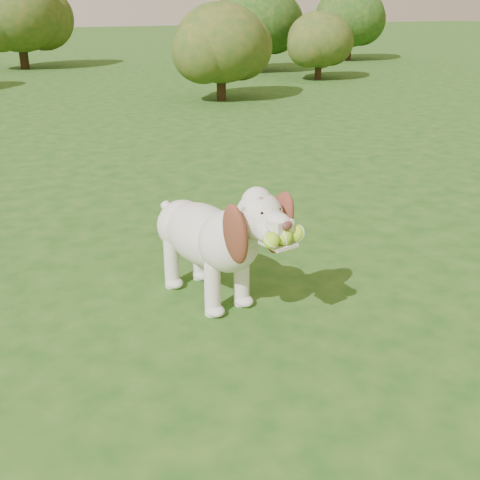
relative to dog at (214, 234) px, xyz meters
name	(u,v)px	position (x,y,z in m)	size (l,w,h in m)	color
ground	(254,295)	(0.24, -0.02, -0.41)	(80.00, 80.00, 0.00)	#194814
dog	(214,234)	(0.00, 0.00, 0.00)	(0.54, 1.17, 0.77)	silver
shrub_c	(221,43)	(3.01, 6.86, 0.53)	(1.55, 1.55, 1.60)	#382314
shrub_f	(257,19)	(5.56, 10.62, 0.80)	(1.98, 1.98, 2.05)	#382314
shrub_d	(320,39)	(6.08, 8.67, 0.43)	(1.37, 1.37, 1.42)	#382314
shrub_i	(18,14)	(0.57, 13.76, 0.89)	(2.13, 2.13, 2.21)	#382314
shrub_h	(350,17)	(9.32, 12.27, 0.78)	(1.95, 1.95, 2.02)	#382314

